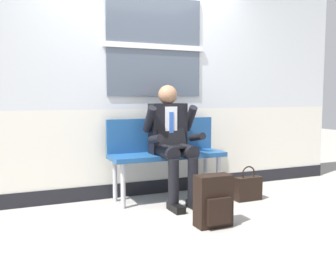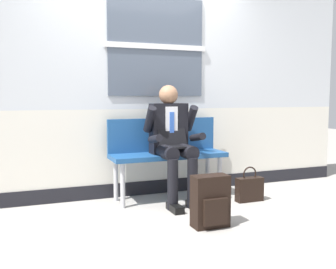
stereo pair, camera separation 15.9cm
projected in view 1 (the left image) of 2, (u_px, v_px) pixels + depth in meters
The scene contains 6 objects.
ground_plane at pixel (165, 208), 3.98m from camera, with size 18.00×18.00×0.00m, color #9E9991.
station_wall at pixel (142, 63), 4.44m from camera, with size 5.41×0.17×3.09m.
bench_with_person at pixel (165, 149), 4.34m from camera, with size 1.29×0.42×0.90m.
person_seated at pixel (172, 139), 4.15m from camera, with size 0.57×0.70×1.27m.
backpack at pixel (214, 201), 3.41m from camera, with size 0.32×0.21×0.46m.
handbag at pixel (248, 188), 4.27m from camera, with size 0.30×0.11×0.39m.
Camera 1 is at (-1.53, -3.57, 1.15)m, focal length 41.32 mm.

